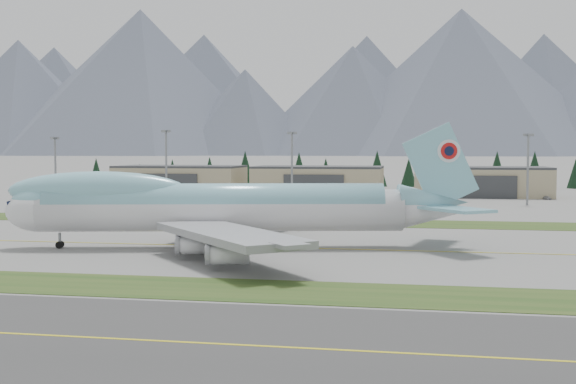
% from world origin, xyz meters
% --- Properties ---
extents(ground, '(7000.00, 7000.00, 0.00)m').
position_xyz_m(ground, '(0.00, 0.00, 0.00)').
color(ground, slate).
rests_on(ground, ground).
extents(grass_strip_near, '(400.00, 14.00, 0.08)m').
position_xyz_m(grass_strip_near, '(0.00, -38.00, 0.00)').
color(grass_strip_near, '#234217').
rests_on(grass_strip_near, ground).
extents(grass_strip_far, '(400.00, 18.00, 0.08)m').
position_xyz_m(grass_strip_far, '(0.00, 45.00, 0.00)').
color(grass_strip_far, '#234217').
rests_on(grass_strip_far, ground).
extents(asphalt_taxiway, '(400.00, 32.00, 0.04)m').
position_xyz_m(asphalt_taxiway, '(0.00, -62.00, 0.00)').
color(asphalt_taxiway, '#323232').
rests_on(asphalt_taxiway, ground).
extents(taxiway_line_main, '(400.00, 0.40, 0.02)m').
position_xyz_m(taxiway_line_main, '(0.00, 0.00, 0.00)').
color(taxiway_line_main, gold).
rests_on(taxiway_line_main, ground).
extents(taxiway_line_near, '(400.00, 0.40, 0.02)m').
position_xyz_m(taxiway_line_near, '(0.00, -62.00, 0.00)').
color(taxiway_line_near, gold).
rests_on(taxiway_line_near, ground).
extents(boeing_747_freighter, '(82.92, 69.83, 21.75)m').
position_xyz_m(boeing_747_freighter, '(-11.46, -1.95, 7.17)').
color(boeing_747_freighter, silver).
rests_on(boeing_747_freighter, ground).
extents(hangar_left, '(48.00, 26.60, 10.80)m').
position_xyz_m(hangar_left, '(-70.00, 149.90, 5.39)').
color(hangar_left, tan).
rests_on(hangar_left, ground).
extents(hangar_center, '(48.00, 26.60, 10.80)m').
position_xyz_m(hangar_center, '(-15.00, 149.90, 5.39)').
color(hangar_center, tan).
rests_on(hangar_center, ground).
extents(hangar_right, '(48.00, 26.60, 10.80)m').
position_xyz_m(hangar_right, '(45.00, 149.90, 5.39)').
color(hangar_right, tan).
rests_on(hangar_right, ground).
extents(floodlight_masts, '(186.69, 5.59, 23.65)m').
position_xyz_m(floodlight_masts, '(-9.34, 110.01, 15.69)').
color(floodlight_masts, gray).
rests_on(floodlight_masts, ground).
extents(service_vehicle_a, '(2.76, 3.80, 1.20)m').
position_xyz_m(service_vehicle_a, '(-35.22, 122.17, 0.00)').
color(service_vehicle_a, silver).
rests_on(service_vehicle_a, ground).
extents(service_vehicle_b, '(3.79, 2.80, 1.19)m').
position_xyz_m(service_vehicle_b, '(9.36, 116.97, 0.00)').
color(service_vehicle_b, gold).
rests_on(service_vehicle_b, ground).
extents(service_vehicle_c, '(2.82, 4.35, 1.17)m').
position_xyz_m(service_vehicle_c, '(65.78, 135.65, 0.00)').
color(service_vehicle_c, '#A4A5A9').
rests_on(service_vehicle_c, ground).
extents(conifer_belt, '(274.61, 16.67, 16.99)m').
position_xyz_m(conifer_belt, '(8.83, 212.40, 7.57)').
color(conifer_belt, black).
rests_on(conifer_belt, ground).
extents(mountain_ridge_front, '(4274.53, 1262.99, 510.72)m').
position_xyz_m(mountain_ridge_front, '(-56.06, 2257.09, 228.19)').
color(mountain_ridge_front, '#444B5B').
rests_on(mountain_ridge_front, ground).
extents(mountain_ridge_rear, '(4462.17, 1028.15, 514.07)m').
position_xyz_m(mountain_ridge_rear, '(92.64, 2900.00, 251.29)').
color(mountain_ridge_rear, '#444B5B').
rests_on(mountain_ridge_rear, ground).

